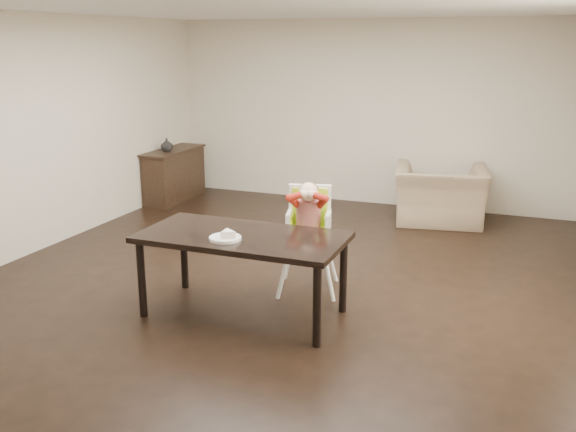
# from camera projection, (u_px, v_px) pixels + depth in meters

# --- Properties ---
(ground) EXTENTS (7.00, 7.00, 0.00)m
(ground) POSITION_uv_depth(u_px,v_px,m) (280.00, 279.00, 6.66)
(ground) COLOR black
(ground) RESTS_ON ground
(room_walls) EXTENTS (6.02, 7.02, 2.71)m
(room_walls) POSITION_uv_depth(u_px,v_px,m) (279.00, 98.00, 6.17)
(room_walls) COLOR beige
(room_walls) RESTS_ON ground
(dining_table) EXTENTS (1.80, 0.90, 0.75)m
(dining_table) POSITION_uv_depth(u_px,v_px,m) (243.00, 243.00, 5.64)
(dining_table) COLOR black
(dining_table) RESTS_ON ground
(high_chair) EXTENTS (0.55, 0.55, 1.09)m
(high_chair) POSITION_uv_depth(u_px,v_px,m) (309.00, 214.00, 6.20)
(high_chair) COLOR white
(high_chair) RESTS_ON ground
(plate) EXTENTS (0.30, 0.30, 0.08)m
(plate) POSITION_uv_depth(u_px,v_px,m) (226.00, 236.00, 5.47)
(plate) COLOR white
(plate) RESTS_ON dining_table
(armchair) EXTENTS (1.30, 0.96, 1.03)m
(armchair) POSITION_uv_depth(u_px,v_px,m) (441.00, 185.00, 8.56)
(armchair) COLOR #977F60
(armchair) RESTS_ON ground
(sideboard) EXTENTS (0.44, 1.26, 0.79)m
(sideboard) POSITION_uv_depth(u_px,v_px,m) (174.00, 175.00, 9.83)
(sideboard) COLOR black
(sideboard) RESTS_ON ground
(vase) EXTENTS (0.20, 0.21, 0.18)m
(vase) POSITION_uv_depth(u_px,v_px,m) (167.00, 145.00, 9.55)
(vase) COLOR #99999E
(vase) RESTS_ON sideboard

